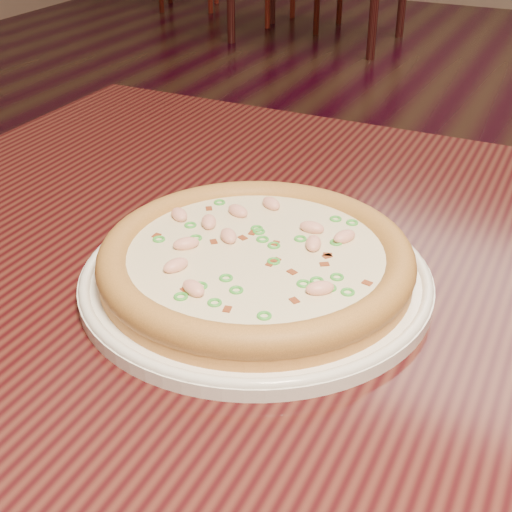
% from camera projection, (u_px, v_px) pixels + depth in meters
% --- Properties ---
extents(ground, '(9.00, 9.00, 0.00)m').
position_uv_depth(ground, '(357.00, 377.00, 1.69)').
color(ground, black).
extents(hero_table, '(1.20, 0.80, 0.75)m').
position_uv_depth(hero_table, '(389.00, 374.00, 0.69)').
color(hero_table, black).
rests_on(hero_table, ground).
extents(plate, '(0.32, 0.32, 0.02)m').
position_uv_depth(plate, '(256.00, 276.00, 0.64)').
color(plate, white).
rests_on(plate, hero_table).
extents(pizza, '(0.28, 0.28, 0.03)m').
position_uv_depth(pizza, '(256.00, 259.00, 0.64)').
color(pizza, '#C38145').
rests_on(pizza, plate).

